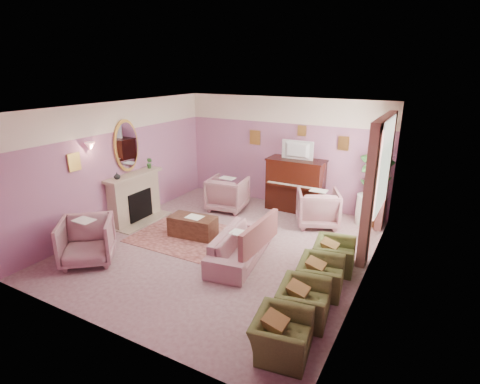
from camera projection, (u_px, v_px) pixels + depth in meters
The scene contains 48 objects.
floor at pixel (224, 246), 7.68m from camera, with size 5.50×6.00×0.01m, color gray.
ceiling at pixel (222, 108), 6.80m from camera, with size 5.50×6.00×0.01m, color silver.
wall_back at pixel (283, 152), 9.73m from camera, with size 5.50×0.02×2.80m, color #906090.
wall_front at pixel (101, 241), 4.75m from camera, with size 5.50×0.02×2.80m, color #906090.
wall_left at pixel (120, 164), 8.50m from camera, with size 0.02×6.00×2.80m, color #906090.
wall_right at pixel (370, 205), 5.98m from camera, with size 0.02×6.00×2.80m, color #906090.
picture_rail_band at pixel (284, 110), 9.39m from camera, with size 5.50×0.01×0.65m, color white.
stripe_panel at pixel (380, 200), 7.17m from camera, with size 0.01×3.00×2.15m, color #ABB792.
fireplace_surround at pixel (135, 198), 8.86m from camera, with size 0.30×1.40×1.10m, color tan.
fireplace_inset at pixel (138, 205), 8.86m from camera, with size 0.18×0.72×0.68m, color black.
fire_ember at pixel (140, 212), 8.90m from camera, with size 0.06×0.54×0.10m, color #FF2E02.
mantel_shelf at pixel (133, 175), 8.66m from camera, with size 0.40×1.55×0.07m, color tan.
hearth at pixel (143, 221), 8.94m from camera, with size 0.55×1.50×0.02m, color tan.
mirror_frame at pixel (126, 146), 8.51m from camera, with size 0.04×0.72×1.20m, color gold.
mirror_glass at pixel (127, 146), 8.50m from camera, with size 0.01×0.60×1.06m, color silver.
sconce_shade at pixel (90, 146), 7.55m from camera, with size 0.20×0.20×0.16m, color #FF9E95.
piano at pixel (295, 185), 9.48m from camera, with size 1.40×0.60×1.30m, color black.
piano_keyshelf at pixel (290, 187), 9.16m from camera, with size 1.30×0.12×0.06m, color black.
piano_keys at pixel (290, 185), 9.15m from camera, with size 1.20×0.08×0.02m, color beige.
piano_top at pixel (297, 160), 9.27m from camera, with size 1.45×0.65×0.04m, color black.
television at pixel (296, 149), 9.13m from camera, with size 0.80×0.12×0.48m, color black.
print_back_left at pixel (255, 137), 9.96m from camera, with size 0.30×0.03×0.38m, color gold.
print_back_right at pixel (343, 143), 8.87m from camera, with size 0.26×0.03×0.34m, color gold.
print_back_mid at pixel (302, 131), 9.28m from camera, with size 0.22×0.03×0.26m, color gold.
print_left_wall at pixel (74, 162), 7.38m from camera, with size 0.03×0.28×0.36m, color gold.
window_blind at pixel (385, 165), 7.20m from camera, with size 0.03×1.40×1.80m, color beige.
curtain_left at pixel (369, 198), 6.60m from camera, with size 0.16×0.34×2.60m, color #955150.
curtain_right at pixel (385, 174), 8.13m from camera, with size 0.16×0.34×2.60m, color #955150.
pelmet at pixel (386, 120), 6.96m from camera, with size 0.16×2.20×0.16m, color #955150.
mantel_plant at pixel (149, 163), 9.06m from camera, with size 0.16×0.16×0.28m, color #306A2C.
mantel_vase at pixel (117, 176), 8.21m from camera, with size 0.16×0.16×0.16m, color white.
area_rug at pixel (193, 237), 8.09m from camera, with size 2.50×1.80×0.01m, color #9D5952.
coffee_table at pixel (193, 226), 8.09m from camera, with size 1.00×0.50×0.45m, color #4B2D1C.
table_paper at pixel (194, 217), 7.99m from camera, with size 0.35×0.28×0.01m, color white.
sofa at pixel (240, 241), 7.06m from camera, with size 0.64×1.91×0.77m, color #AF7F83.
sofa_throw at pixel (259, 235), 6.81m from camera, with size 0.10×1.45×0.53m, color #955150.
floral_armchair_left at pixel (228, 192), 9.55m from camera, with size 0.91×0.91×0.94m, color #AF7F83.
floral_armchair_right at pixel (318, 206), 8.60m from camera, with size 0.91×0.91×0.94m, color #AF7F83.
floral_armchair_front at pixel (86, 239), 6.95m from camera, with size 0.91×0.91×0.94m, color #AF7F83.
olive_chair_a at pixel (282, 329), 4.72m from camera, with size 0.57×0.80×0.70m, color #5A642F.
olive_chair_b at pixel (304, 296), 5.41m from camera, with size 0.57×0.80×0.70m, color #5A642F.
olive_chair_c at pixel (321, 271), 6.09m from camera, with size 0.57×0.80×0.70m, color #5A642F.
olive_chair_d at pixel (335, 250), 6.77m from camera, with size 0.57×0.80×0.70m, color #5A642F.
side_table at pixel (367, 209), 8.71m from camera, with size 0.52×0.52×0.70m, color white.
side_plant_big at pixel (370, 188), 8.55m from camera, with size 0.30×0.30×0.34m, color #306A2C.
side_plant_small at pixel (374, 191), 8.42m from camera, with size 0.16×0.16×0.28m, color #306A2C.
palm_pot at pixel (370, 218), 8.69m from camera, with size 0.34×0.34×0.34m, color #A65D2E.
palm_plant at pixel (375, 181), 8.41m from camera, with size 0.76×0.76×1.44m, color #306A2C.
Camera 1 is at (3.62, -5.92, 3.49)m, focal length 28.00 mm.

